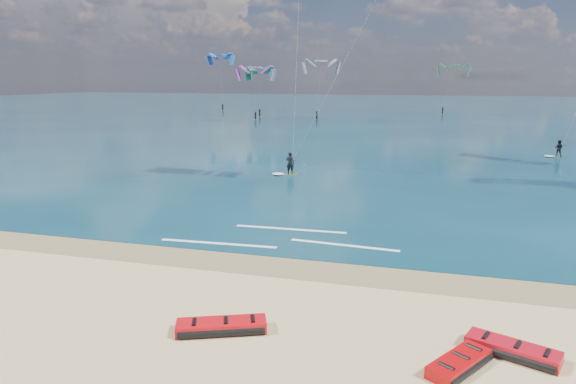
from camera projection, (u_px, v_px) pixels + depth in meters
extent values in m
plane|color=tan|center=(366.00, 148.00, 56.19)|extent=(320.00, 320.00, 0.00)
cube|color=olive|center=(260.00, 264.00, 21.38)|extent=(320.00, 2.40, 0.01)
cube|color=#0A2E3A|center=(400.00, 111.00, 116.40)|extent=(320.00, 200.00, 0.04)
cube|color=#AAC216|center=(290.00, 174.00, 40.75)|extent=(1.36, 1.01, 0.06)
imported|color=black|center=(290.00, 163.00, 40.56)|extent=(0.64, 0.43, 1.76)
cylinder|color=black|center=(293.00, 161.00, 40.15)|extent=(0.49, 0.30, 0.04)
cube|color=gold|center=(558.00, 156.00, 49.84)|extent=(1.29, 0.83, 0.05)
imported|color=black|center=(559.00, 148.00, 49.66)|extent=(0.92, 0.82, 1.58)
cylinder|color=black|center=(563.00, 146.00, 49.28)|extent=(0.48, 0.23, 0.04)
cube|color=white|center=(344.00, 245.00, 23.71)|extent=(5.11, 0.61, 0.01)
cube|color=white|center=(290.00, 229.00, 26.19)|extent=(5.75, 0.45, 0.01)
cube|color=white|center=(218.00, 243.00, 23.96)|extent=(5.65, 0.54, 0.01)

